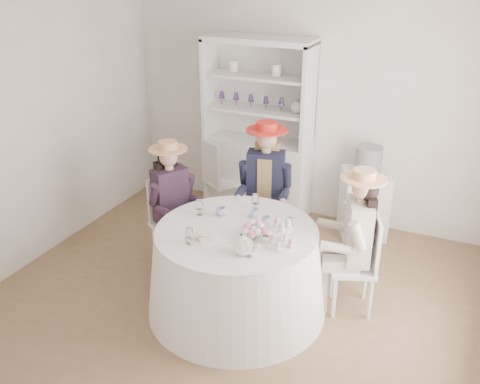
% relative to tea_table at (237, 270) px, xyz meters
% --- Properties ---
extents(ground, '(4.50, 4.50, 0.00)m').
position_rel_tea_table_xyz_m(ground, '(-0.10, 0.20, -0.41)').
color(ground, brown).
rests_on(ground, ground).
extents(ceiling, '(4.50, 4.50, 0.00)m').
position_rel_tea_table_xyz_m(ceiling, '(-0.10, 0.20, 2.29)').
color(ceiling, white).
rests_on(ceiling, wall_back).
extents(wall_back, '(4.50, 0.00, 4.50)m').
position_rel_tea_table_xyz_m(wall_back, '(-0.10, 2.20, 0.94)').
color(wall_back, silver).
rests_on(wall_back, ground).
extents(wall_front, '(4.50, 0.00, 4.50)m').
position_rel_tea_table_xyz_m(wall_front, '(-0.10, -1.80, 0.94)').
color(wall_front, silver).
rests_on(wall_front, ground).
extents(wall_left, '(0.00, 4.50, 4.50)m').
position_rel_tea_table_xyz_m(wall_left, '(-2.35, 0.20, 0.94)').
color(wall_left, silver).
rests_on(wall_left, ground).
extents(tea_table, '(1.64, 1.64, 0.83)m').
position_rel_tea_table_xyz_m(tea_table, '(0.00, 0.00, 0.00)').
color(tea_table, white).
rests_on(tea_table, ground).
extents(hutch, '(1.39, 0.76, 2.17)m').
position_rel_tea_table_xyz_m(hutch, '(-0.63, 1.97, 0.36)').
color(hutch, silver).
rests_on(hutch, ground).
extents(side_table, '(0.66, 0.66, 0.78)m').
position_rel_tea_table_xyz_m(side_table, '(0.72, 1.93, -0.02)').
color(side_table, silver).
rests_on(side_table, ground).
extents(hatbox, '(0.34, 0.34, 0.30)m').
position_rel_tea_table_xyz_m(hatbox, '(0.72, 1.93, 0.52)').
color(hatbox, black).
rests_on(hatbox, side_table).
extents(guest_left, '(0.58, 0.53, 1.36)m').
position_rel_tea_table_xyz_m(guest_left, '(-0.94, 0.45, 0.35)').
color(guest_left, silver).
rests_on(guest_left, ground).
extents(guest_mid, '(0.56, 0.60, 1.49)m').
position_rel_tea_table_xyz_m(guest_mid, '(-0.15, 1.04, 0.43)').
color(guest_mid, silver).
rests_on(guest_mid, ground).
extents(guest_right, '(0.58, 0.53, 1.39)m').
position_rel_tea_table_xyz_m(guest_right, '(0.95, 0.44, 0.37)').
color(guest_right, silver).
rests_on(guest_right, ground).
extents(spare_chair, '(0.57, 0.57, 0.99)m').
position_rel_tea_table_xyz_m(spare_chair, '(-1.00, 1.63, 0.12)').
color(spare_chair, silver).
rests_on(spare_chair, ground).
extents(teacup_a, '(0.12, 0.12, 0.07)m').
position_rel_tea_table_xyz_m(teacup_a, '(-0.25, 0.19, 0.45)').
color(teacup_a, white).
rests_on(teacup_a, tea_table).
extents(teacup_b, '(0.09, 0.09, 0.07)m').
position_rel_tea_table_xyz_m(teacup_b, '(0.04, 0.28, 0.45)').
color(teacup_b, white).
rests_on(teacup_b, tea_table).
extents(teacup_c, '(0.10, 0.10, 0.07)m').
position_rel_tea_table_xyz_m(teacup_c, '(0.19, 0.21, 0.45)').
color(teacup_c, white).
rests_on(teacup_c, tea_table).
extents(flower_bowl, '(0.31, 0.31, 0.06)m').
position_rel_tea_table_xyz_m(flower_bowl, '(0.19, 0.01, 0.45)').
color(flower_bowl, white).
rests_on(flower_bowl, tea_table).
extents(flower_arrangement, '(0.18, 0.18, 0.07)m').
position_rel_tea_table_xyz_m(flower_arrangement, '(0.20, -0.07, 0.50)').
color(flower_arrangement, pink).
rests_on(flower_arrangement, tea_table).
extents(table_teapot, '(0.22, 0.16, 0.17)m').
position_rel_tea_table_xyz_m(table_teapot, '(0.22, -0.34, 0.49)').
color(table_teapot, white).
rests_on(table_teapot, tea_table).
extents(sandwich_plate, '(0.24, 0.24, 0.05)m').
position_rel_tea_table_xyz_m(sandwich_plate, '(-0.19, -0.28, 0.43)').
color(sandwich_plate, white).
rests_on(sandwich_plate, tea_table).
extents(cupcake_stand, '(0.25, 0.25, 0.23)m').
position_rel_tea_table_xyz_m(cupcake_stand, '(0.45, -0.10, 0.50)').
color(cupcake_stand, white).
rests_on(cupcake_stand, tea_table).
extents(stemware_set, '(0.94, 0.91, 0.15)m').
position_rel_tea_table_xyz_m(stemware_set, '(0.00, 0.00, 0.49)').
color(stemware_set, white).
rests_on(stemware_set, tea_table).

